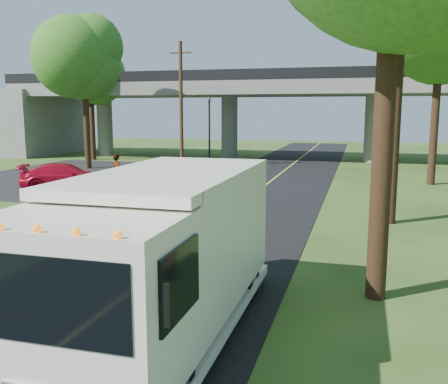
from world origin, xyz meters
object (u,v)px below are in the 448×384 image
at_px(tree_left_far, 91,71).
at_px(red_sedan, 66,176).
at_px(step_van, 159,252).
at_px(traffic_signal, 209,124).
at_px(tree_right_far, 445,33).
at_px(tree_left_lot, 85,56).
at_px(pedestrian, 117,172).
at_px(utility_pole, 181,105).

relative_size(tree_left_far, red_sedan, 2.11).
bearing_deg(step_van, red_sedan, 127.79).
bearing_deg(traffic_signal, red_sedan, -107.84).
bearing_deg(tree_right_far, tree_left_far, 162.90).
distance_m(tree_left_lot, step_van, 29.25).
bearing_deg(step_van, traffic_signal, 105.35).
bearing_deg(traffic_signal, pedestrian, -96.02).
bearing_deg(tree_left_far, utility_pole, -22.43).
bearing_deg(tree_left_lot, tree_right_far, -4.97).
distance_m(utility_pole, tree_left_lot, 7.43).
relative_size(utility_pole, tree_left_far, 0.91).
distance_m(traffic_signal, step_van, 29.27).
bearing_deg(utility_pole, traffic_signal, 53.13).
height_order(traffic_signal, pedestrian, traffic_signal).
xyz_separation_m(traffic_signal, step_van, (7.64, -28.21, -1.54)).
relative_size(tree_left_lot, pedestrian, 5.50).
bearing_deg(step_van, tree_right_far, 71.26).
distance_m(red_sedan, pedestrian, 2.89).
relative_size(traffic_signal, tree_right_far, 0.47).
xyz_separation_m(utility_pole, tree_left_lot, (-6.29, -2.16, 3.31)).
distance_m(tree_left_far, step_van, 35.73).
bearing_deg(pedestrian, traffic_signal, -58.20).
distance_m(traffic_signal, tree_right_far, 17.18).
relative_size(utility_pole, tree_right_far, 0.82).
bearing_deg(tree_left_lot, traffic_signal, 28.11).
height_order(tree_right_far, red_sedan, tree_right_far).
height_order(traffic_signal, tree_left_lot, tree_left_lot).
bearing_deg(tree_left_lot, red_sedan, -67.37).
relative_size(step_van, pedestrian, 3.81).
distance_m(tree_left_lot, tree_left_far, 6.72).
bearing_deg(pedestrian, red_sedan, 46.74).
bearing_deg(tree_left_far, tree_right_far, -17.10).
xyz_separation_m(traffic_signal, red_sedan, (-4.15, -12.90, -2.52)).
bearing_deg(traffic_signal, step_van, -74.85).
height_order(tree_right_far, step_van, tree_right_far).
distance_m(tree_right_far, tree_left_far, 27.22).
bearing_deg(tree_left_lot, utility_pole, 18.97).
xyz_separation_m(step_van, red_sedan, (-11.79, 15.31, -0.98)).
relative_size(traffic_signal, step_van, 0.72).
bearing_deg(tree_left_lot, pedestrian, -51.99).
relative_size(traffic_signal, utility_pole, 0.58).
xyz_separation_m(tree_right_far, step_van, (-7.57, -22.05, -6.65)).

